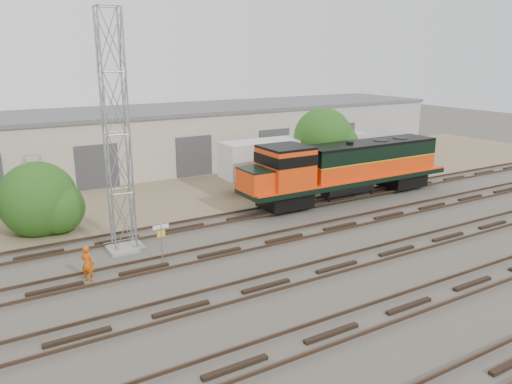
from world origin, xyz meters
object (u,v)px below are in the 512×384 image
worker (87,263)px  semi_trailer (299,155)px  signal_tower (117,138)px  locomotive (345,168)px

worker → semi_trailer: 20.57m
signal_tower → worker: 6.38m
signal_tower → worker: signal_tower is taller
signal_tower → semi_trailer: size_ratio=0.97×
worker → semi_trailer: semi_trailer is taller
signal_tower → locomotive: bearing=4.6°
locomotive → semi_trailer: (-0.37, 4.96, 0.08)m
locomotive → semi_trailer: bearing=94.3°
signal_tower → semi_trailer: (15.76, 6.27, -3.49)m
signal_tower → worker: bearing=-130.4°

